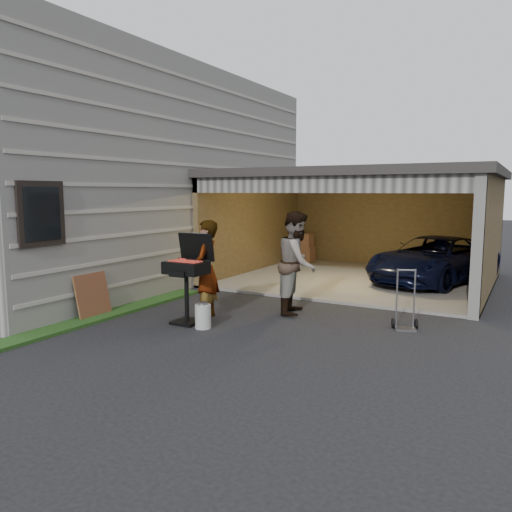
% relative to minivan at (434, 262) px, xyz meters
% --- Properties ---
extents(ground, '(80.00, 80.00, 0.00)m').
position_rel_minivan_xyz_m(ground, '(-2.60, -6.90, -0.58)').
color(ground, black).
rests_on(ground, ground).
extents(house, '(7.00, 11.00, 5.50)m').
position_rel_minivan_xyz_m(house, '(-8.60, -2.90, 2.17)').
color(house, '#474744').
rests_on(house, ground).
extents(groundcover_strip, '(0.50, 8.00, 0.06)m').
position_rel_minivan_xyz_m(groundcover_strip, '(-4.85, -7.90, -0.55)').
color(groundcover_strip, '#193814').
rests_on(groundcover_strip, ground).
extents(garage, '(6.80, 6.30, 2.90)m').
position_rel_minivan_xyz_m(garage, '(-1.84, -0.11, 1.28)').
color(garage, '#605E59').
rests_on(garage, ground).
extents(minivan, '(3.10, 4.59, 1.17)m').
position_rel_minivan_xyz_m(minivan, '(0.00, 0.00, 0.00)').
color(minivan, black).
rests_on(minivan, ground).
extents(woman, '(0.62, 0.77, 1.85)m').
position_rel_minivan_xyz_m(woman, '(-3.10, -5.72, 0.34)').
color(woman, silver).
rests_on(woman, ground).
extents(man, '(0.96, 1.12, 1.99)m').
position_rel_minivan_xyz_m(man, '(-1.80, -4.50, 0.41)').
color(man, '#42261A').
rests_on(man, ground).
extents(bbq_grill, '(0.73, 0.64, 1.62)m').
position_rel_minivan_xyz_m(bbq_grill, '(-3.20, -6.16, 0.38)').
color(bbq_grill, black).
rests_on(bbq_grill, ground).
extents(propane_tank, '(0.34, 0.34, 0.42)m').
position_rel_minivan_xyz_m(propane_tank, '(-2.76, -6.32, -0.37)').
color(propane_tank, beige).
rests_on(propane_tank, ground).
extents(plywood_panel, '(0.21, 0.76, 0.84)m').
position_rel_minivan_xyz_m(plywood_panel, '(-5.00, -6.73, -0.16)').
color(plywood_panel, '#562B1D').
rests_on(plywood_panel, ground).
extents(hand_truck, '(0.48, 0.43, 1.06)m').
position_rel_minivan_xyz_m(hand_truck, '(0.33, -4.67, -0.38)').
color(hand_truck, slate).
rests_on(hand_truck, ground).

